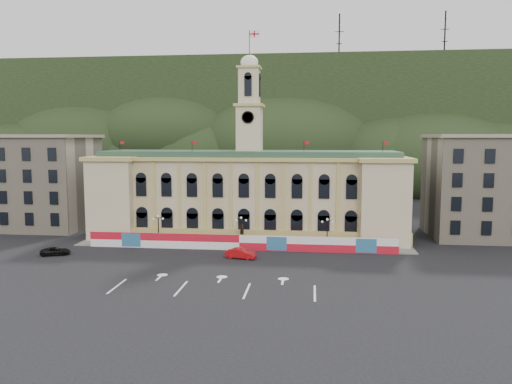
# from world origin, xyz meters

# --- Properties ---
(ground) EXTENTS (260.00, 260.00, 0.00)m
(ground) POSITION_xyz_m (0.00, 0.00, 0.00)
(ground) COLOR black
(ground) RESTS_ON ground
(lane_markings) EXTENTS (26.00, 10.00, 0.02)m
(lane_markings) POSITION_xyz_m (0.00, -5.00, 0.00)
(lane_markings) COLOR white
(lane_markings) RESTS_ON ground
(hill_ridge) EXTENTS (230.00, 80.00, 64.00)m
(hill_ridge) POSITION_xyz_m (0.03, 121.99, 19.48)
(hill_ridge) COLOR black
(hill_ridge) RESTS_ON ground
(city_hall) EXTENTS (56.20, 17.60, 37.10)m
(city_hall) POSITION_xyz_m (0.00, 27.63, 7.85)
(city_hall) COLOR #CAB891
(city_hall) RESTS_ON ground
(side_building_left) EXTENTS (21.00, 17.00, 18.60)m
(side_building_left) POSITION_xyz_m (-43.00, 30.93, 9.33)
(side_building_left) COLOR tan
(side_building_left) RESTS_ON ground
(side_building_right) EXTENTS (21.00, 17.00, 18.60)m
(side_building_right) POSITION_xyz_m (43.00, 30.93, 9.33)
(side_building_right) COLOR tan
(side_building_right) RESTS_ON ground
(hoarding_fence) EXTENTS (50.00, 0.44, 2.50)m
(hoarding_fence) POSITION_xyz_m (0.06, 15.07, 1.25)
(hoarding_fence) COLOR red
(hoarding_fence) RESTS_ON ground
(pavement) EXTENTS (56.00, 5.50, 0.16)m
(pavement) POSITION_xyz_m (0.00, 17.75, 0.08)
(pavement) COLOR slate
(pavement) RESTS_ON ground
(statue) EXTENTS (1.40, 1.40, 3.72)m
(statue) POSITION_xyz_m (0.00, 18.00, 1.19)
(statue) COLOR #595651
(statue) RESTS_ON ground
(lamp_left) EXTENTS (1.96, 0.44, 5.15)m
(lamp_left) POSITION_xyz_m (-14.00, 17.00, 3.07)
(lamp_left) COLOR black
(lamp_left) RESTS_ON ground
(lamp_center) EXTENTS (1.96, 0.44, 5.15)m
(lamp_center) POSITION_xyz_m (0.00, 17.00, 3.07)
(lamp_center) COLOR black
(lamp_center) RESTS_ON ground
(lamp_right) EXTENTS (1.96, 0.44, 5.15)m
(lamp_right) POSITION_xyz_m (14.00, 17.00, 3.07)
(lamp_right) COLOR black
(lamp_right) RESTS_ON ground
(red_sedan) EXTENTS (3.37, 5.23, 1.52)m
(red_sedan) POSITION_xyz_m (1.01, 9.62, 0.76)
(red_sedan) COLOR #AC0C0F
(red_sedan) RESTS_ON ground
(black_suv) EXTENTS (4.83, 5.69, 1.22)m
(black_suv) POSITION_xyz_m (-27.71, 8.46, 0.61)
(black_suv) COLOR black
(black_suv) RESTS_ON ground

